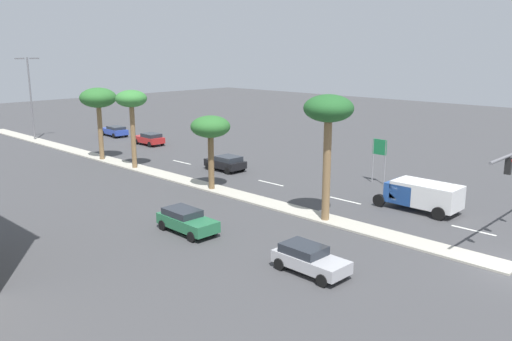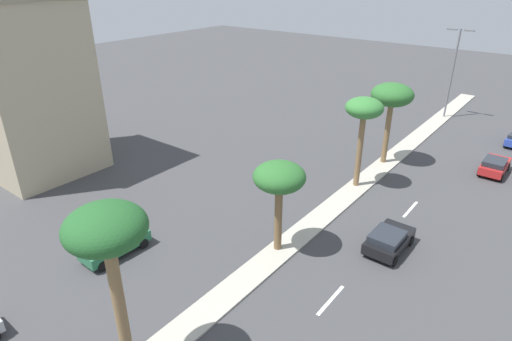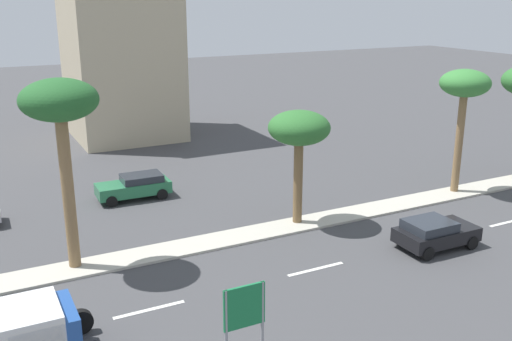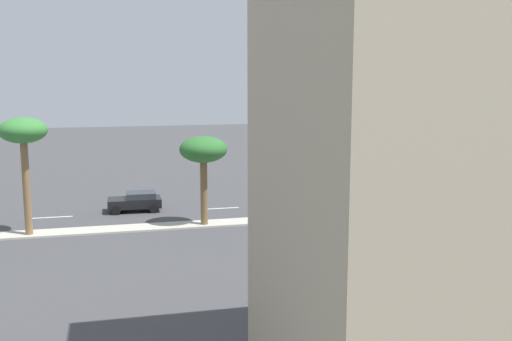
% 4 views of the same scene
% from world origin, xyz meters
% --- Properties ---
extents(ground_plane, '(160.00, 160.00, 0.00)m').
position_xyz_m(ground_plane, '(0.00, 26.73, 0.00)').
color(ground_plane, '#424244').
extents(median_curb, '(1.80, 68.74, 0.12)m').
position_xyz_m(median_curb, '(0.00, 34.37, 0.06)').
color(median_curb, '#B7B2A3').
rests_on(median_curb, ground).
extents(lane_stripe_front, '(0.20, 2.80, 0.01)m').
position_xyz_m(lane_stripe_front, '(4.65, 4.00, 0.01)').
color(lane_stripe_front, silver).
rests_on(lane_stripe_front, ground).
extents(lane_stripe_near, '(0.20, 2.80, 0.01)m').
position_xyz_m(lane_stripe_near, '(4.65, 13.64, 0.01)').
color(lane_stripe_near, silver).
rests_on(lane_stripe_near, ground).
extents(lane_stripe_rear, '(0.20, 2.80, 0.01)m').
position_xyz_m(lane_stripe_rear, '(4.65, 21.14, 0.01)').
color(lane_stripe_rear, silver).
rests_on(lane_stripe_rear, ground).
extents(lane_stripe_outboard, '(0.20, 2.80, 0.01)m').
position_xyz_m(lane_stripe_outboard, '(4.65, 33.22, 0.01)').
color(lane_stripe_outboard, silver).
rests_on(lane_stripe_outboard, ground).
extents(directional_road_sign, '(0.10, 1.28, 3.76)m').
position_xyz_m(directional_road_sign, '(10.93, 14.62, 2.67)').
color(directional_road_sign, gray).
rests_on(directional_road_sign, ground).
extents(palm_tree_inboard, '(3.18, 3.18, 8.20)m').
position_xyz_m(palm_tree_inboard, '(-0.29, 11.82, 7.08)').
color(palm_tree_inboard, olive).
rests_on(palm_tree_inboard, median_curb).
extents(palm_tree_near, '(3.13, 3.13, 5.88)m').
position_xyz_m(palm_tree_near, '(-0.26, 23.14, 4.98)').
color(palm_tree_near, brown).
rests_on(palm_tree_near, median_curb).
extents(palm_tree_leading, '(2.88, 2.88, 7.30)m').
position_xyz_m(palm_tree_leading, '(-0.22, 34.16, 6.33)').
color(palm_tree_leading, olive).
rests_on(palm_tree_leading, median_curb).
extents(palm_tree_rear, '(3.60, 3.60, 7.23)m').
position_xyz_m(palm_tree_rear, '(-0.31, 39.93, 6.19)').
color(palm_tree_rear, olive).
rests_on(palm_tree_rear, median_curb).
extents(street_lamp_leading, '(2.90, 0.24, 10.00)m').
position_xyz_m(street_lamp_leading, '(0.16, 56.84, 5.96)').
color(street_lamp_leading, slate).
rests_on(street_lamp_leading, median_curb).
extents(sedan_silver_far, '(1.94, 3.99, 1.39)m').
position_xyz_m(sedan_silver_far, '(-7.48, 7.52, 0.75)').
color(sedan_silver_far, '#B2B2B7').
rests_on(sedan_silver_far, ground).
extents(sedan_red_near, '(1.98, 3.95, 1.42)m').
position_xyz_m(sedan_red_near, '(8.12, 43.64, 0.76)').
color(sedan_red_near, red).
rests_on(sedan_red_near, ground).
extents(sedan_blue_right, '(2.19, 4.37, 1.34)m').
position_xyz_m(sedan_blue_right, '(8.70, 52.24, 0.73)').
color(sedan_blue_right, '#2D47AD').
rests_on(sedan_blue_right, ground).
extents(sedan_green_mid, '(1.97, 4.24, 1.42)m').
position_xyz_m(sedan_green_mid, '(-7.97, 16.73, 0.76)').
color(sedan_green_mid, '#287047').
rests_on(sedan_green_mid, ground).
extents(sedan_black_center, '(2.14, 3.87, 1.41)m').
position_xyz_m(sedan_black_center, '(5.26, 27.36, 0.76)').
color(sedan_black_center, black).
rests_on(sedan_black_center, ground).
extents(box_truck, '(2.54, 5.74, 2.05)m').
position_xyz_m(box_truck, '(6.21, 8.48, 1.19)').
color(box_truck, '#234C99').
rests_on(box_truck, ground).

